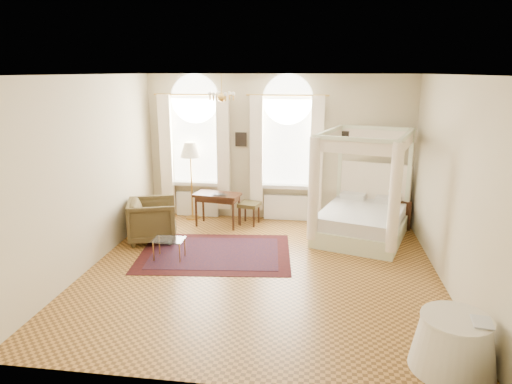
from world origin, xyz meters
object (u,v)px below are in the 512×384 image
nightstand (398,214)px  floor_lamp (190,154)px  coffee_table (169,241)px  canopy_bed (362,215)px  side_table (454,343)px  stool (249,206)px  armchair (153,220)px  writing_desk (218,198)px

nightstand → floor_lamp: (-4.67, 0.00, 1.22)m
coffee_table → floor_lamp: floor_lamp is taller
canopy_bed → side_table: canopy_bed is taller
canopy_bed → floor_lamp: size_ratio=1.35×
coffee_table → floor_lamp: bearing=95.5°
stool → armchair: 2.20m
canopy_bed → stool: 2.49m
nightstand → stool: (-3.29, -0.22, 0.10)m
nightstand → armchair: (-5.08, -1.50, 0.11)m
nightstand → writing_desk: bearing=-173.8°
coffee_table → floor_lamp: size_ratio=0.31×
floor_lamp → armchair: bearing=-105.2°
armchair → side_table: armchair is taller
stool → side_table: 5.73m
writing_desk → floor_lamp: 1.22m
nightstand → coffee_table: bearing=-151.7°
writing_desk → stool: writing_desk is taller
side_table → canopy_bed: bearing=99.4°
stool → floor_lamp: bearing=170.9°
coffee_table → writing_desk: bearing=76.5°
coffee_table → side_table: 5.02m
stool → floor_lamp: 1.80m
nightstand → writing_desk: writing_desk is taller
armchair → floor_lamp: floor_lamp is taller
stool → coffee_table: size_ratio=0.91×
writing_desk → floor_lamp: bearing=148.7°
armchair → canopy_bed: bearing=-98.8°
nightstand → armchair: armchair is taller
nightstand → stool: bearing=-176.1°
writing_desk → stool: size_ratio=2.05×
stool → nightstand: bearing=3.9°
canopy_bed → side_table: (0.70, -4.23, -0.18)m
nightstand → writing_desk: size_ratio=0.60×
nightstand → floor_lamp: size_ratio=0.35×
armchair → side_table: bearing=-143.9°
writing_desk → floor_lamp: size_ratio=0.59×
armchair → side_table: size_ratio=0.97×
stool → armchair: (-1.79, -1.27, 0.01)m
canopy_bed → armchair: canopy_bed is taller
stool → armchair: bearing=-144.6°
canopy_bed → writing_desk: 3.13m
writing_desk → side_table: size_ratio=1.09×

